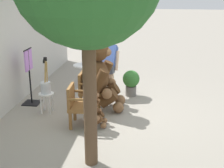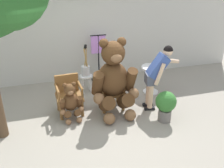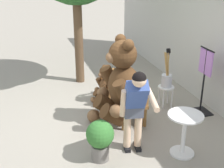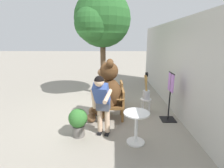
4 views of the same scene
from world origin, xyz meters
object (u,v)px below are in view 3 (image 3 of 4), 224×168
Objects in this scene: white_stool at (166,91)px; potted_plant at (100,138)px; person_visitor at (135,104)px; teddy_bear_small at (104,85)px; brush_bucket at (167,78)px; wooden_chair_left at (117,82)px; wooden_chair_right at (133,100)px; round_side_table at (184,130)px; clothing_display_stand at (204,80)px; teddy_bear_large at (120,84)px.

white_stool is 2.27m from potted_plant.
person_visitor is at bearing -42.22° from white_stool.
brush_bucket is (0.55, 1.18, 0.24)m from teddy_bear_small.
teddy_bear_small is 1.33m from brush_bucket.
wooden_chair_left is at bearing 154.47° from potted_plant.
wooden_chair_right is at bearing 159.95° from person_visitor.
person_visitor is (0.97, -0.35, 0.44)m from wooden_chair_right.
potted_plant is at bearing -53.08° from brush_bucket.
round_side_table is (0.25, 0.75, -0.45)m from person_visitor.
brush_bucket is 2.28m from potted_plant.
wooden_chair_left is at bearing -125.33° from clothing_display_stand.
wooden_chair_right is at bearing 0.01° from wooden_chair_left.
brush_bucket reaches higher than white_stool.
brush_bucket is (0.56, 0.90, 0.20)m from wooden_chair_left.
wooden_chair_left is 1.00× the size of wooden_chair_right.
potted_plant is at bearing -101.28° from round_side_table.
wooden_chair_right is (0.96, 0.00, 0.00)m from wooden_chair_left.
clothing_display_stand reaches higher than potted_plant.
potted_plant is at bearing -43.79° from wooden_chair_right.
clothing_display_stand is at bearing 49.72° from brush_bucket.
white_stool is (-0.41, 0.90, -0.11)m from wooden_chair_right.
teddy_bear_large is 2.05× the size of brush_bucket.
teddy_bear_small is (-0.96, -0.01, -0.42)m from teddy_bear_large.
wooden_chair_left is at bearing -121.89° from brush_bucket.
wooden_chair_right is at bearing -65.64° from brush_bucket.
person_visitor is at bearing 88.39° from potted_plant.
brush_bucket is at bearing 109.25° from teddy_bear_large.
brush_bucket is (0.00, -0.00, 0.30)m from white_stool.
potted_plant is at bearing -34.00° from teddy_bear_large.
potted_plant is at bearing -69.52° from clothing_display_stand.
wooden_chair_right is 1.28m from round_side_table.
clothing_display_stand is at bearing 87.26° from wooden_chair_right.
brush_bucket is 0.74m from clothing_display_stand.
teddy_bear_large is at bearing -15.81° from wooden_chair_left.
wooden_chair_right is 1.33m from potted_plant.
wooden_chair_right is 1.48m from clothing_display_stand.
white_stool is 0.82m from clothing_display_stand.
wooden_chair_left is 1.26× the size of potted_plant.
clothing_display_stand is (0.48, 0.56, 0.36)m from white_stool.
potted_plant is (0.96, -0.92, -0.07)m from wooden_chair_right.
person_visitor reaches higher than teddy_bear_small.
round_side_table is (1.21, 0.67, -0.39)m from teddy_bear_large.
potted_plant is at bearing -91.61° from person_visitor.
round_side_table is (2.17, 0.68, 0.03)m from teddy_bear_small.
wooden_chair_left reaches higher than round_side_table.
teddy_bear_large is 2.51× the size of potted_plant.
white_stool is at bearing 114.46° from wooden_chair_right.
person_visitor is 1.94m from white_stool.
clothing_display_stand is at bearing 87.78° from teddy_bear_large.
round_side_table is at bearing -17.14° from white_stool.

